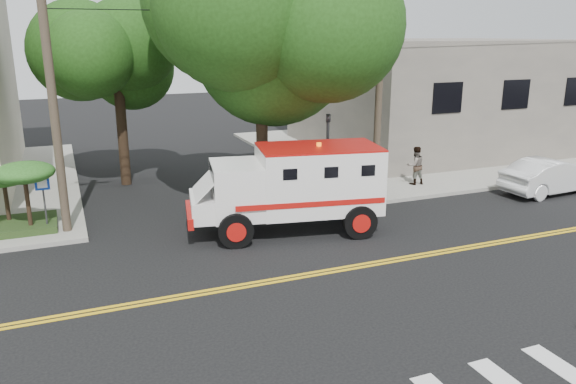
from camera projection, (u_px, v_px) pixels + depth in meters
name	position (u px, v px, depth m)	size (l,w,h in m)	color
ground	(291.00, 278.00, 15.42)	(100.00, 100.00, 0.00)	black
sidewalk_ne	(418.00, 149.00, 32.32)	(17.00, 17.00, 0.15)	gray
building_right	(438.00, 93.00, 32.47)	(14.00, 12.00, 6.00)	#635C55
utility_pole_left	(53.00, 99.00, 17.51)	(0.28, 0.28, 9.00)	#382D23
utility_pole_right	(379.00, 86.00, 22.00)	(0.28, 0.28, 9.00)	#382D23
tree_main	(275.00, 12.00, 19.69)	(6.08, 5.70, 9.85)	black
tree_left	(124.00, 52.00, 23.39)	(4.48, 4.20, 7.70)	black
tree_right	(330.00, 41.00, 31.02)	(4.80, 4.50, 8.20)	black
traffic_signal	(328.00, 150.00, 21.18)	(0.15, 0.18, 3.60)	#3F3F42
accessibility_sign	(44.00, 196.00, 18.30)	(0.45, 0.10, 2.02)	#3F3F42
palm_planter	(2.00, 188.00, 18.18)	(3.52, 2.63, 2.36)	#1E3314
armored_truck	(294.00, 184.00, 18.66)	(6.68, 3.48, 2.90)	white
parked_sedan	(551.00, 176.00, 23.43)	(1.57, 4.49, 1.48)	silver
pedestrian_a	(334.00, 162.00, 24.60)	(0.65, 0.43, 1.78)	gray
pedestrian_b	(415.00, 165.00, 24.22)	(0.81, 0.63, 1.66)	gray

